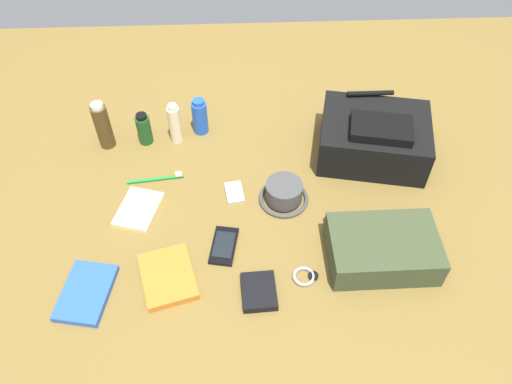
{
  "coord_description": "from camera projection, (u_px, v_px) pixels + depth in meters",
  "views": [
    {
      "loc": [
        -0.04,
        -1.0,
        1.2
      ],
      "look_at": [
        0.0,
        0.0,
        0.04
      ],
      "focal_mm": 35.73,
      "sensor_mm": 36.0,
      "label": 1
    }
  ],
  "objects": [
    {
      "name": "lotion_bottle",
      "position": [
        175.0,
        124.0,
        1.68
      ],
      "size": [
        0.04,
        0.04,
        0.15
      ],
      "color": "beige",
      "rests_on": "ground_plane"
    },
    {
      "name": "wristwatch",
      "position": [
        305.0,
        276.0,
        1.38
      ],
      "size": [
        0.07,
        0.06,
        0.01
      ],
      "color": "#99999E",
      "rests_on": "ground_plane"
    },
    {
      "name": "notepad",
      "position": [
        139.0,
        210.0,
        1.52
      ],
      "size": [
        0.15,
        0.17,
        0.02
      ],
      "primitive_type": "cube",
      "rotation": [
        0.0,
        0.0,
        -0.28
      ],
      "color": "beige",
      "rests_on": "ground_plane"
    },
    {
      "name": "toothbrush",
      "position": [
        159.0,
        178.0,
        1.61
      ],
      "size": [
        0.18,
        0.03,
        0.02
      ],
      "color": "#198C33",
      "rests_on": "ground_plane"
    },
    {
      "name": "backpack",
      "position": [
        374.0,
        137.0,
        1.64
      ],
      "size": [
        0.38,
        0.33,
        0.17
      ],
      "color": "black",
      "rests_on": "ground_plane"
    },
    {
      "name": "ground_plane",
      "position": [
        256.0,
        203.0,
        1.57
      ],
      "size": [
        2.64,
        2.02,
        0.02
      ],
      "primitive_type": "cube",
      "color": "brown",
      "rests_on": "ground"
    },
    {
      "name": "paperback_novel",
      "position": [
        86.0,
        293.0,
        1.34
      ],
      "size": [
        0.15,
        0.2,
        0.02
      ],
      "color": "blue",
      "rests_on": "ground_plane"
    },
    {
      "name": "wallet",
      "position": [
        259.0,
        291.0,
        1.34
      ],
      "size": [
        0.1,
        0.11,
        0.02
      ],
      "primitive_type": "cube",
      "rotation": [
        0.0,
        0.0,
        0.05
      ],
      "color": "black",
      "rests_on": "ground_plane"
    },
    {
      "name": "toiletry_pouch",
      "position": [
        382.0,
        248.0,
        1.39
      ],
      "size": [
        0.29,
        0.24,
        0.09
      ],
      "color": "#384228",
      "rests_on": "ground_plane"
    },
    {
      "name": "deodorant_spray",
      "position": [
        200.0,
        117.0,
        1.72
      ],
      "size": [
        0.05,
        0.05,
        0.13
      ],
      "color": "blue",
      "rests_on": "ground_plane"
    },
    {
      "name": "cologne_bottle",
      "position": [
        103.0,
        126.0,
        1.66
      ],
      "size": [
        0.05,
        0.05,
        0.17
      ],
      "color": "#473319",
      "rests_on": "ground_plane"
    },
    {
      "name": "cell_phone",
      "position": [
        224.0,
        246.0,
        1.44
      ],
      "size": [
        0.09,
        0.14,
        0.01
      ],
      "color": "black",
      "rests_on": "ground_plane"
    },
    {
      "name": "travel_guidebook",
      "position": [
        168.0,
        277.0,
        1.37
      ],
      "size": [
        0.18,
        0.2,
        0.02
      ],
      "color": "orange",
      "rests_on": "ground_plane"
    },
    {
      "name": "shampoo_bottle",
      "position": [
        144.0,
        129.0,
        1.69
      ],
      "size": [
        0.05,
        0.05,
        0.12
      ],
      "color": "#19471E",
      "rests_on": "ground_plane"
    },
    {
      "name": "media_player",
      "position": [
        234.0,
        193.0,
        1.57
      ],
      "size": [
        0.06,
        0.09,
        0.01
      ],
      "color": "#B7B7BC",
      "rests_on": "ground_plane"
    },
    {
      "name": "bucket_hat",
      "position": [
        284.0,
        193.0,
        1.54
      ],
      "size": [
        0.15,
        0.15,
        0.07
      ],
      "color": "#434343",
      "rests_on": "ground_plane"
    }
  ]
}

